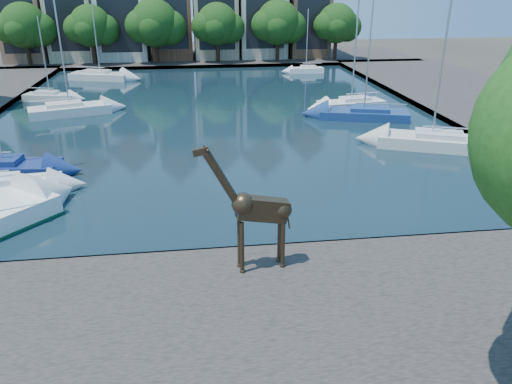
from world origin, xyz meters
TOP-DOWN VIEW (x-y plane):
  - ground at (0.00, 0.00)m, footprint 160.00×160.00m
  - water_basin at (0.00, 24.00)m, footprint 38.00×50.00m
  - near_quay at (0.00, -7.00)m, footprint 50.00×14.00m
  - far_quay at (0.00, 56.00)m, footprint 60.00×16.00m
  - right_quay at (25.00, 24.00)m, footprint 14.00×52.00m
  - townhouse_west_end at (-23.00, 55.99)m, footprint 5.44×9.18m
  - townhouse_west_inner at (-10.50, 55.99)m, footprint 6.43×9.18m
  - townhouse_east_inner at (2.00, 55.99)m, footprint 5.94×9.18m
  - townhouse_east_end at (15.00, 55.99)m, footprint 5.44×9.18m
  - far_tree_far_west at (-21.90, 50.49)m, footprint 7.28×5.60m
  - far_tree_west at (-13.91, 50.49)m, footprint 6.76×5.20m
  - far_tree_mid_west at (-5.89, 50.49)m, footprint 7.80×6.00m
  - far_tree_mid_east at (2.10, 50.49)m, footprint 7.02×5.40m
  - far_tree_east at (10.11, 50.49)m, footprint 7.54×5.80m
  - far_tree_far_east at (18.09, 50.49)m, footprint 6.76×5.20m
  - giraffe_statue at (0.17, -1.71)m, footprint 3.43×0.80m
  - sailboat_left_a at (-12.00, 7.79)m, footprint 6.13×2.71m
  - sailboat_left_b at (-12.76, 10.78)m, footprint 6.31×2.69m
  - sailboat_left_c at (-12.00, 25.07)m, footprint 6.88×4.16m
  - sailboat_left_d at (-15.00, 30.99)m, footprint 5.01×2.73m
  - sailboat_left_e at (-12.00, 41.49)m, footprint 7.16×4.34m
  - sailboat_right_a at (13.96, 12.55)m, footprint 7.39×4.97m
  - sailboat_right_b at (12.00, 20.59)m, footprint 7.49×4.36m
  - sailboat_right_c at (12.00, 23.95)m, footprint 6.01×2.88m
  - sailboat_right_d at (12.26, 42.87)m, footprint 4.25×1.62m

SIDE VIEW (x-z plane):
  - ground at x=0.00m, z-range 0.00..0.00m
  - water_basin at x=0.00m, z-range 0.00..0.08m
  - near_quay at x=0.00m, z-range 0.00..0.50m
  - far_quay at x=0.00m, z-range 0.00..0.50m
  - right_quay at x=25.00m, z-range 0.00..0.50m
  - sailboat_left_d at x=-15.00m, z-range -3.20..4.32m
  - sailboat_right_d at x=12.26m, z-range -3.12..4.26m
  - sailboat_right_b at x=12.00m, z-range -5.34..6.57m
  - sailboat_left_a at x=-12.00m, z-range -3.96..5.21m
  - sailboat_right_c at x=12.00m, z-range -4.00..5.28m
  - sailboat_left_e at x=-12.00m, z-range -4.79..6.09m
  - sailboat_right_a at x=13.96m, z-range -4.71..6.08m
  - sailboat_left_c at x=-12.00m, z-range -5.60..6.98m
  - sailboat_left_b at x=-12.76m, z-range -5.47..6.85m
  - giraffe_statue at x=0.17m, z-range 0.46..5.35m
  - far_tree_west at x=-13.91m, z-range 1.40..8.76m
  - far_tree_far_east at x=18.09m, z-range 1.40..8.76m
  - far_tree_mid_east at x=2.10m, z-range 1.37..8.89m
  - far_tree_far_west at x=-21.90m, z-range 1.34..9.02m
  - far_tree_east at x=10.11m, z-range 1.32..9.16m
  - far_tree_mid_west at x=-5.89m, z-range 1.29..9.29m
  - townhouse_east_end at x=15.00m, z-range -0.11..14.32m
  - townhouse_west_inner at x=-10.50m, z-range -0.22..14.92m
  - townhouse_west_end at x=-23.00m, z-range -0.11..14.83m
  - townhouse_east_inner at x=2.00m, z-range -0.16..15.63m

